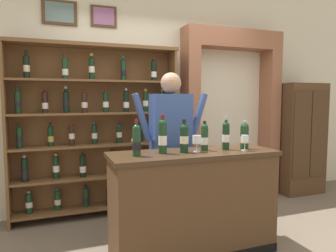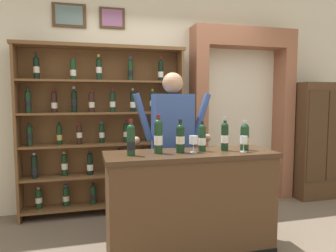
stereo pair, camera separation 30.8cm
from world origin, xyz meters
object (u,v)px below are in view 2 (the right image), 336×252
Objects in this scene: side_cabinet at (317,140)px; tasting_counter at (190,204)px; tasting_bottle_prosecco at (131,140)px; wine_glass_center at (244,141)px; wine_shelf at (103,127)px; tasting_bottle_vin_santo at (245,136)px; tasting_bottle_grappa at (225,136)px; wine_glass_left at (193,140)px; tasting_bottle_bianco at (180,138)px; shopkeeper at (173,134)px; tasting_bottle_rosso at (158,136)px; tasting_bottle_super_tuscan at (202,137)px.

side_cabinet reaches higher than tasting_counter.
tasting_bottle_prosecco reaches higher than wine_glass_center.
wine_shelf is 7.55× the size of tasting_bottle_vin_santo.
tasting_bottle_prosecco reaches higher than tasting_bottle_grappa.
tasting_bottle_grappa is 0.31m from wine_glass_left.
tasting_bottle_prosecco is at bearing -157.87° from side_cabinet.
tasting_bottle_bianco is 0.97× the size of tasting_bottle_grappa.
tasting_bottle_vin_santo is at bearing -44.48° from shopkeeper.
tasting_bottle_rosso is (0.40, -1.27, 0.03)m from wine_shelf.
tasting_bottle_prosecco is (-0.54, -0.03, 0.61)m from tasting_counter.
wine_shelf is at bearing 107.51° from tasting_bottle_rosso.
wine_shelf is 1.34× the size of tasting_counter.
side_cabinet is at bearing 14.64° from shopkeeper.
side_cabinet is at bearing 29.73° from tasting_bottle_grappa.
wine_shelf is at bearing 131.25° from shopkeeper.
tasting_bottle_bianco is at bearing 179.24° from tasting_bottle_vin_santo.
shopkeeper is 5.01× the size of tasting_bottle_rosso.
wine_shelf is 1.58m from tasting_counter.
wine_shelf is at bearing 176.98° from side_cabinet.
wine_shelf is at bearing 133.08° from tasting_bottle_vin_santo.
wine_glass_left is at bearing 179.88° from tasting_bottle_vin_santo.
tasting_bottle_grappa reaches higher than wine_glass_left.
tasting_bottle_bianco is 1.09× the size of tasting_bottle_vin_santo.
side_cabinet reaches higher than tasting_bottle_prosecco.
side_cabinet is (3.00, -0.16, -0.25)m from wine_shelf.
side_cabinet is 10.97× the size of wine_glass_left.
tasting_bottle_bianco is at bearing 176.56° from wine_glass_left.
tasting_bottle_bianco is (0.60, -1.29, 0.01)m from wine_shelf.
wine_shelf is 1.02m from shopkeeper.
wine_shelf is 1.43m from tasting_bottle_bianco.
tasting_bottle_rosso is 0.77m from wine_glass_center.
shopkeeper is 11.30× the size of wine_glass_left.
tasting_bottle_bianco is 0.12m from wine_glass_left.
tasting_bottle_vin_santo is (1.22, -1.30, 0.00)m from wine_shelf.
wine_glass_center is at bearing -10.23° from tasting_bottle_bianco.
tasting_bottle_grappa is at bearing 175.44° from tasting_bottle_vin_santo.
wine_shelf reaches higher than tasting_bottle_bianco.
tasting_bottle_grappa is at bearing -51.49° from wine_shelf.
tasting_bottle_super_tuscan is 1.90× the size of wine_glass_center.
tasting_bottle_prosecco reaches higher than tasting_counter.
tasting_bottle_super_tuscan is (-2.19, -1.10, 0.25)m from side_cabinet.
side_cabinet is 2.57m from wine_glass_left.
side_cabinet reaches higher than tasting_bottle_rosso.
shopkeeper is 5.52× the size of tasting_bottle_grappa.
wine_shelf is 1.32m from tasting_bottle_prosecco.
side_cabinet is 0.97× the size of shopkeeper.
tasting_bottle_rosso is at bearing 10.02° from tasting_bottle_prosecco.
tasting_counter is 0.70m from tasting_bottle_rosso.
tasting_counter is 0.80m from tasting_bottle_vin_santo.
tasting_bottle_grappa is at bearing -150.27° from side_cabinet.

